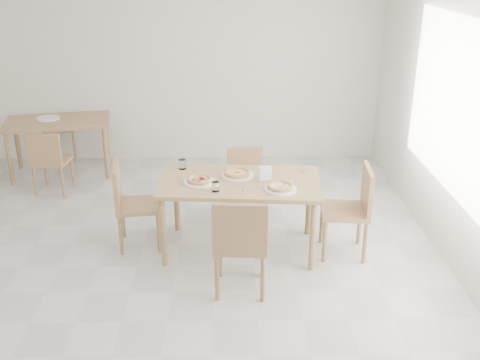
{
  "coord_description": "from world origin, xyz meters",
  "views": [
    {
      "loc": [
        0.9,
        -4.28,
        2.84
      ],
      "look_at": [
        1.0,
        0.77,
        0.75
      ],
      "focal_mm": 42.0,
      "sensor_mm": 36.0,
      "label": 1
    }
  ],
  "objects_px": {
    "chair_south": "(240,240)",
    "pizza_mushroom": "(280,187)",
    "main_table": "(240,188)",
    "pizza_margherita": "(237,173)",
    "plate_margherita": "(237,175)",
    "pizza_pepperoni": "(199,180)",
    "chair_west": "(130,200)",
    "chair_back_s": "(49,159)",
    "tumbler_b": "(182,164)",
    "chair_north": "(246,178)",
    "plate_empty": "(48,118)",
    "second_table": "(58,127)",
    "napkin_holder": "(265,174)",
    "chair_back_n": "(63,120)",
    "chair_east": "(354,205)",
    "tumbler_a": "(216,187)",
    "plate_pepperoni": "(199,182)",
    "plate_mushroom": "(280,189)"
  },
  "relations": [
    {
      "from": "chair_west",
      "to": "tumbler_b",
      "type": "distance_m",
      "value": 0.64
    },
    {
      "from": "chair_west",
      "to": "chair_back_n",
      "type": "distance_m",
      "value": 3.14
    },
    {
      "from": "plate_margherita",
      "to": "plate_empty",
      "type": "relative_size",
      "value": 1.08
    },
    {
      "from": "main_table",
      "to": "chair_west",
      "type": "xyz_separation_m",
      "value": [
        -1.1,
        0.09,
        -0.16
      ]
    },
    {
      "from": "tumbler_a",
      "to": "chair_back_n",
      "type": "height_order",
      "value": "chair_back_n"
    },
    {
      "from": "chair_north",
      "to": "napkin_holder",
      "type": "distance_m",
      "value": 0.88
    },
    {
      "from": "chair_south",
      "to": "chair_back_s",
      "type": "height_order",
      "value": "chair_south"
    },
    {
      "from": "chair_south",
      "to": "chair_back_s",
      "type": "relative_size",
      "value": 1.13
    },
    {
      "from": "chair_north",
      "to": "plate_pepperoni",
      "type": "height_order",
      "value": "chair_north"
    },
    {
      "from": "chair_south",
      "to": "chair_back_n",
      "type": "distance_m",
      "value": 4.48
    },
    {
      "from": "chair_south",
      "to": "pizza_mushroom",
      "type": "relative_size",
      "value": 3.3
    },
    {
      "from": "tumbler_b",
      "to": "chair_north",
      "type": "bearing_deg",
      "value": 33.61
    },
    {
      "from": "chair_west",
      "to": "pizza_margherita",
      "type": "bearing_deg",
      "value": -95.15
    },
    {
      "from": "tumbler_b",
      "to": "napkin_holder",
      "type": "relative_size",
      "value": 0.69
    },
    {
      "from": "chair_south",
      "to": "chair_north",
      "type": "xyz_separation_m",
      "value": [
        0.09,
        1.59,
        -0.08
      ]
    },
    {
      "from": "plate_empty",
      "to": "pizza_pepperoni",
      "type": "bearing_deg",
      "value": -46.64
    },
    {
      "from": "pizza_mushroom",
      "to": "second_table",
      "type": "height_order",
      "value": "pizza_mushroom"
    },
    {
      "from": "chair_south",
      "to": "plate_margherita",
      "type": "distance_m",
      "value": 0.96
    },
    {
      "from": "plate_margherita",
      "to": "pizza_pepperoni",
      "type": "height_order",
      "value": "pizza_pepperoni"
    },
    {
      "from": "main_table",
      "to": "chair_south",
      "type": "bearing_deg",
      "value": -86.22
    },
    {
      "from": "plate_margherita",
      "to": "pizza_mushroom",
      "type": "distance_m",
      "value": 0.53
    },
    {
      "from": "second_table",
      "to": "pizza_mushroom",
      "type": "bearing_deg",
      "value": -51.05
    },
    {
      "from": "tumbler_b",
      "to": "chair_west",
      "type": "bearing_deg",
      "value": -155.18
    },
    {
      "from": "chair_north",
      "to": "main_table",
      "type": "bearing_deg",
      "value": -104.35
    },
    {
      "from": "chair_east",
      "to": "pizza_mushroom",
      "type": "xyz_separation_m",
      "value": [
        -0.73,
        -0.12,
        0.25
      ]
    },
    {
      "from": "chair_east",
      "to": "plate_margherita",
      "type": "distance_m",
      "value": 1.18
    },
    {
      "from": "plate_empty",
      "to": "main_table",
      "type": "bearing_deg",
      "value": -41.09
    },
    {
      "from": "pizza_margherita",
      "to": "napkin_holder",
      "type": "distance_m",
      "value": 0.3
    },
    {
      "from": "main_table",
      "to": "chair_west",
      "type": "relative_size",
      "value": 1.83
    },
    {
      "from": "chair_north",
      "to": "plate_empty",
      "type": "distance_m",
      "value": 2.97
    },
    {
      "from": "chair_east",
      "to": "pizza_margherita",
      "type": "relative_size",
      "value": 2.93
    },
    {
      "from": "tumbler_a",
      "to": "plate_empty",
      "type": "relative_size",
      "value": 0.31
    },
    {
      "from": "chair_east",
      "to": "plate_empty",
      "type": "bearing_deg",
      "value": -117.98
    },
    {
      "from": "chair_north",
      "to": "chair_west",
      "type": "height_order",
      "value": "chair_west"
    },
    {
      "from": "pizza_margherita",
      "to": "pizza_mushroom",
      "type": "height_order",
      "value": "same"
    },
    {
      "from": "chair_east",
      "to": "plate_pepperoni",
      "type": "xyz_separation_m",
      "value": [
        -1.5,
        0.06,
        0.23
      ]
    },
    {
      "from": "plate_mushroom",
      "to": "pizza_margherita",
      "type": "bearing_deg",
      "value": 138.73
    },
    {
      "from": "napkin_holder",
      "to": "chair_back_n",
      "type": "height_order",
      "value": "chair_back_n"
    },
    {
      "from": "pizza_mushroom",
      "to": "tumbler_a",
      "type": "xyz_separation_m",
      "value": [
        -0.61,
        -0.02,
        0.01
      ]
    },
    {
      "from": "plate_margherita",
      "to": "chair_back_s",
      "type": "bearing_deg",
      "value": 150.52
    },
    {
      "from": "tumbler_a",
      "to": "second_table",
      "type": "height_order",
      "value": "tumbler_a"
    },
    {
      "from": "chair_east",
      "to": "plate_pepperoni",
      "type": "relative_size",
      "value": 2.98
    },
    {
      "from": "pizza_margherita",
      "to": "plate_margherita",
      "type": "bearing_deg",
      "value": 180.0
    },
    {
      "from": "chair_north",
      "to": "plate_margherita",
      "type": "bearing_deg",
      "value": -107.7
    },
    {
      "from": "main_table",
      "to": "pizza_margherita",
      "type": "relative_size",
      "value": 5.19
    },
    {
      "from": "pizza_pepperoni",
      "to": "napkin_holder",
      "type": "bearing_deg",
      "value": 3.15
    },
    {
      "from": "chair_north",
      "to": "chair_back_s",
      "type": "xyz_separation_m",
      "value": [
        -2.39,
        0.63,
        0.02
      ]
    },
    {
      "from": "plate_mushroom",
      "to": "plate_empty",
      "type": "height_order",
      "value": "same"
    },
    {
      "from": "pizza_mushroom",
      "to": "plate_margherita",
      "type": "bearing_deg",
      "value": 138.73
    },
    {
      "from": "chair_west",
      "to": "pizza_pepperoni",
      "type": "distance_m",
      "value": 0.77
    }
  ]
}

